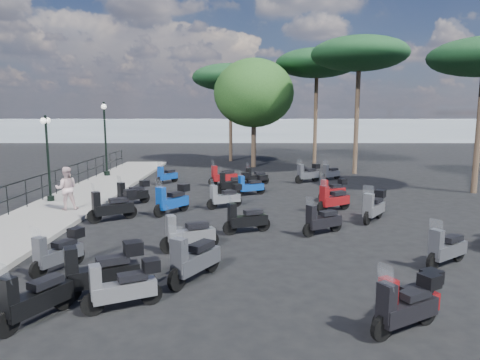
{
  "coord_description": "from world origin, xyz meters",
  "views": [
    {
      "loc": [
        0.71,
        -14.46,
        3.82
      ],
      "look_at": [
        0.66,
        2.31,
        1.2
      ],
      "focal_mm": 32.0,
      "sensor_mm": 36.0,
      "label": 1
    }
  ],
  "objects_px": {
    "pedestrian_far": "(67,188)",
    "scooter_15": "(225,197)",
    "lamp_post_2": "(105,134)",
    "scooter_16": "(251,186)",
    "scooter_27": "(333,190)",
    "scooter_3": "(113,206)",
    "scooter_28": "(308,174)",
    "lamp_post_1": "(48,153)",
    "scooter_0": "(102,271)",
    "scooter_10": "(233,183)",
    "scooter_20": "(374,207)",
    "scooter_11": "(223,177)",
    "scooter_6": "(123,287)",
    "scooter_1": "(34,299)",
    "pine_2": "(230,78)",
    "scooter_14": "(246,220)",
    "scooter_21": "(322,221)",
    "scooter_4": "(133,193)",
    "scooter_18": "(408,301)",
    "pine_0": "(317,63)",
    "scooter_17": "(256,177)",
    "scooter_22": "(333,200)",
    "scooter_9": "(172,200)",
    "scooter_19": "(446,249)",
    "scooter_7": "(194,260)",
    "pine_1": "(359,54)",
    "scooter_5": "(167,176)",
    "scooter_8": "(188,235)",
    "scooter_23": "(331,173)",
    "broadleaf_tree": "(254,93)",
    "scooter_13": "(407,306)",
    "scooter_2": "(58,252)"
  },
  "relations": [
    {
      "from": "scooter_9",
      "to": "pine_1",
      "type": "height_order",
      "value": "pine_1"
    },
    {
      "from": "lamp_post_2",
      "to": "scooter_9",
      "type": "height_order",
      "value": "lamp_post_2"
    },
    {
      "from": "scooter_1",
      "to": "scooter_16",
      "type": "height_order",
      "value": "scooter_1"
    },
    {
      "from": "scooter_8",
      "to": "scooter_14",
      "type": "bearing_deg",
      "value": -65.64
    },
    {
      "from": "scooter_15",
      "to": "scooter_22",
      "type": "bearing_deg",
      "value": -128.09
    },
    {
      "from": "pine_1",
      "to": "scooter_3",
      "type": "bearing_deg",
      "value": -134.04
    },
    {
      "from": "scooter_22",
      "to": "scooter_0",
      "type": "bearing_deg",
      "value": 107.64
    },
    {
      "from": "scooter_28",
      "to": "pine_0",
      "type": "height_order",
      "value": "pine_0"
    },
    {
      "from": "scooter_22",
      "to": "pedestrian_far",
      "type": "bearing_deg",
      "value": 58.95
    },
    {
      "from": "scooter_27",
      "to": "pine_0",
      "type": "distance_m",
      "value": 15.62
    },
    {
      "from": "scooter_6",
      "to": "pine_1",
      "type": "relative_size",
      "value": 0.17
    },
    {
      "from": "scooter_18",
      "to": "scooter_22",
      "type": "bearing_deg",
      "value": -31.08
    },
    {
      "from": "lamp_post_2",
      "to": "pedestrian_far",
      "type": "xyz_separation_m",
      "value": [
        1.33,
        -9.17,
        -1.64
      ]
    },
    {
      "from": "scooter_5",
      "to": "scooter_18",
      "type": "xyz_separation_m",
      "value": [
        7.1,
        -15.87,
        0.04
      ]
    },
    {
      "from": "scooter_4",
      "to": "scooter_19",
      "type": "height_order",
      "value": "scooter_19"
    },
    {
      "from": "scooter_28",
      "to": "scooter_11",
      "type": "bearing_deg",
      "value": 69.06
    },
    {
      "from": "scooter_10",
      "to": "scooter_17",
      "type": "height_order",
      "value": "scooter_10"
    },
    {
      "from": "scooter_15",
      "to": "pine_2",
      "type": "distance_m",
      "value": 18.44
    },
    {
      "from": "scooter_2",
      "to": "scooter_19",
      "type": "distance_m",
      "value": 9.61
    },
    {
      "from": "scooter_4",
      "to": "scooter_18",
      "type": "distance_m",
      "value": 12.85
    },
    {
      "from": "scooter_20",
      "to": "scooter_11",
      "type": "bearing_deg",
      "value": -17.17
    },
    {
      "from": "scooter_1",
      "to": "pine_2",
      "type": "relative_size",
      "value": 0.2
    },
    {
      "from": "scooter_6",
      "to": "scooter_27",
      "type": "distance_m",
      "value": 12.48
    },
    {
      "from": "scooter_14",
      "to": "scooter_17",
      "type": "distance_m",
      "value": 9.43
    },
    {
      "from": "pine_2",
      "to": "pine_1",
      "type": "bearing_deg",
      "value": -41.91
    },
    {
      "from": "scooter_19",
      "to": "scooter_3",
      "type": "bearing_deg",
      "value": 30.08
    },
    {
      "from": "scooter_4",
      "to": "scooter_21",
      "type": "bearing_deg",
      "value": -166.26
    },
    {
      "from": "scooter_14",
      "to": "scooter_23",
      "type": "xyz_separation_m",
      "value": [
        4.99,
        10.96,
        -0.04
      ]
    },
    {
      "from": "scooter_14",
      "to": "pedestrian_far",
      "type": "bearing_deg",
      "value": 45.83
    },
    {
      "from": "scooter_0",
      "to": "scooter_17",
      "type": "bearing_deg",
      "value": -41.35
    },
    {
      "from": "lamp_post_2",
      "to": "scooter_16",
      "type": "relative_size",
      "value": 3.03
    },
    {
      "from": "scooter_3",
      "to": "broadleaf_tree",
      "type": "relative_size",
      "value": 0.21
    },
    {
      "from": "scooter_11",
      "to": "scooter_27",
      "type": "height_order",
      "value": "scooter_11"
    },
    {
      "from": "scooter_10",
      "to": "scooter_16",
      "type": "distance_m",
      "value": 1.01
    },
    {
      "from": "scooter_20",
      "to": "scooter_22",
      "type": "height_order",
      "value": "scooter_20"
    },
    {
      "from": "scooter_6",
      "to": "scooter_17",
      "type": "xyz_separation_m",
      "value": [
        3.09,
        14.83,
        -0.05
      ]
    },
    {
      "from": "scooter_0",
      "to": "scooter_17",
      "type": "height_order",
      "value": "scooter_0"
    },
    {
      "from": "lamp_post_1",
      "to": "scooter_15",
      "type": "xyz_separation_m",
      "value": [
        7.43,
        -0.75,
        -1.73
      ]
    },
    {
      "from": "scooter_10",
      "to": "scooter_14",
      "type": "xyz_separation_m",
      "value": [
        0.53,
        -6.99,
        -0.04
      ]
    },
    {
      "from": "lamp_post_1",
      "to": "scooter_0",
      "type": "relative_size",
      "value": 2.11
    },
    {
      "from": "scooter_1",
      "to": "scooter_28",
      "type": "height_order",
      "value": "scooter_28"
    },
    {
      "from": "scooter_15",
      "to": "scooter_27",
      "type": "distance_m",
      "value": 5.0
    },
    {
      "from": "pedestrian_far",
      "to": "scooter_19",
      "type": "relative_size",
      "value": 1.19
    },
    {
      "from": "scooter_13",
      "to": "scooter_9",
      "type": "bearing_deg",
      "value": 2.19
    },
    {
      "from": "scooter_7",
      "to": "scooter_14",
      "type": "relative_size",
      "value": 1.06
    },
    {
      "from": "scooter_3",
      "to": "scooter_28",
      "type": "relative_size",
      "value": 1.05
    },
    {
      "from": "scooter_14",
      "to": "scooter_21",
      "type": "height_order",
      "value": "scooter_14"
    },
    {
      "from": "scooter_8",
      "to": "scooter_27",
      "type": "height_order",
      "value": "scooter_8"
    },
    {
      "from": "pedestrian_far",
      "to": "scooter_15",
      "type": "bearing_deg",
      "value": 170.98
    },
    {
      "from": "lamp_post_2",
      "to": "scooter_10",
      "type": "height_order",
      "value": "lamp_post_2"
    }
  ]
}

